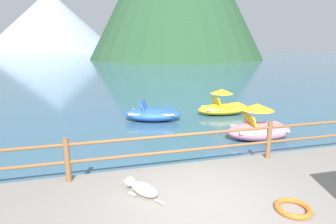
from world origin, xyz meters
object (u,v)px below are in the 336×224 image
Objects in this scene: dog_resting at (141,188)px; pedal_boat_1 at (259,128)px; pedal_boat_3 at (223,106)px; pedal_boat_0 at (153,114)px; life_ring at (293,208)px.

pedal_boat_1 is (4.63, 3.24, -0.10)m from dog_resting.
pedal_boat_3 reaches higher than dog_resting.
pedal_boat_3 is (0.43, 3.60, -0.04)m from pedal_boat_1.
pedal_boat_0 is 1.07× the size of pedal_boat_3.
pedal_boat_0 reaches higher than dog_resting.
pedal_boat_0 is 4.53m from pedal_boat_1.
dog_resting is 0.36× the size of pedal_boat_3.
dog_resting is 6.79m from pedal_boat_0.
pedal_boat_1 reaches higher than pedal_boat_0.
pedal_boat_0 is (-0.83, 7.81, -0.15)m from life_ring.
pedal_boat_1 is at bearing -47.90° from pedal_boat_0.
life_ring is (2.43, -1.21, -0.08)m from dog_resting.
pedal_boat_1 is at bearing 34.96° from dog_resting.
pedal_boat_3 is at bearing 53.49° from dog_resting.
pedal_boat_3 reaches higher than pedal_boat_0.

